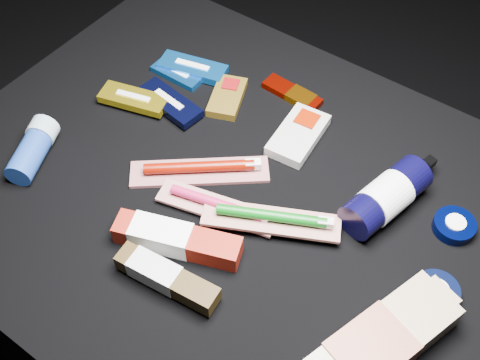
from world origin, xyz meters
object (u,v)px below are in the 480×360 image
Objects in this scene: toothpaste_carton_red at (172,238)px; lotion_bottle at (386,197)px; deodorant_stick at (33,149)px; bodywash_bottle at (380,344)px.

lotion_bottle is at bearing 27.38° from toothpaste_carton_red.
deodorant_stick is at bearing 160.38° from toothpaste_carton_red.
deodorant_stick is 0.30m from toothpaste_carton_red.
lotion_bottle is 1.59× the size of deodorant_stick.
bodywash_bottle is at bearing -51.71° from lotion_bottle.
bodywash_bottle reaches higher than toothpaste_carton_red.
deodorant_stick reaches higher than toothpaste_carton_red.
toothpaste_carton_red is (-0.23, -0.25, -0.01)m from lotion_bottle.
lotion_bottle is at bearing 133.58° from bodywash_bottle.
lotion_bottle is 0.59m from deodorant_stick.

